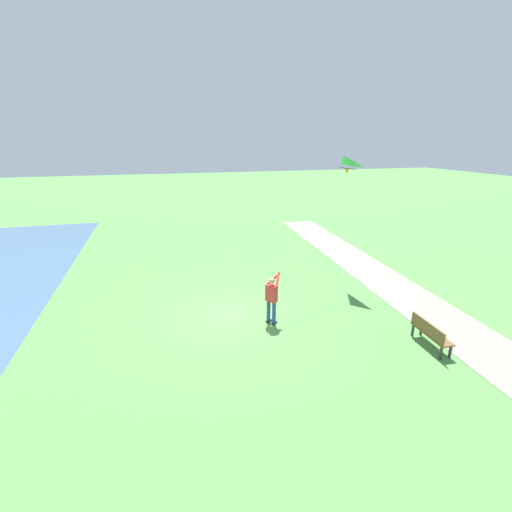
{
  "coord_description": "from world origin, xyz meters",
  "views": [
    {
      "loc": [
        2.18,
        11.77,
        6.24
      ],
      "look_at": [
        -0.69,
        1.55,
        2.73
      ],
      "focal_mm": 24.7,
      "sensor_mm": 36.0,
      "label": 1
    }
  ],
  "objects": [
    {
      "name": "ground_plane",
      "position": [
        0.0,
        0.0,
        0.0
      ],
      "size": [
        120.0,
        120.0,
        0.0
      ],
      "primitive_type": "plane",
      "color": "#569947"
    },
    {
      "name": "park_bench_near_walkway",
      "position": [
        -5.69,
        3.89,
        0.51
      ],
      "size": [
        0.53,
        1.52,
        0.88
      ],
      "color": "brown",
      "rests_on": "ground"
    },
    {
      "name": "walkway_path",
      "position": [
        -7.49,
        2.0,
        0.01
      ],
      "size": [
        4.35,
        32.09,
        0.02
      ],
      "primitive_type": "cube",
      "rotation": [
        0.0,
        0.0,
        -0.06
      ],
      "color": "gray",
      "rests_on": "ground"
    },
    {
      "name": "person_kite_flyer",
      "position": [
        -1.39,
        1.09,
        1.05
      ],
      "size": [
        0.62,
        0.55,
        1.83
      ],
      "color": "#232328",
      "rests_on": "ground"
    },
    {
      "name": "flying_kite",
      "position": [
        -5.48,
        -1.95,
        5.21
      ],
      "size": [
        4.14,
        3.48,
        3.8
      ],
      "color": "green"
    }
  ]
}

